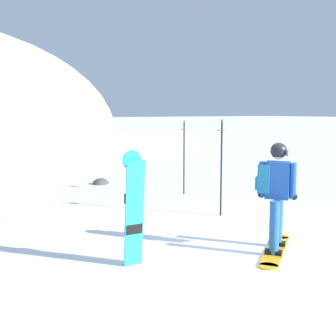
# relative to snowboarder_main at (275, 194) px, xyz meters

# --- Properties ---
(ground_plane) EXTENTS (300.00, 300.00, 0.00)m
(ground_plane) POSITION_rel_snowboarder_main_xyz_m (-0.12, -0.33, -0.92)
(ground_plane) COLOR white
(snowboarder_main) EXTENTS (1.53, 1.21, 1.71)m
(snowboarder_main) POSITION_rel_snowboarder_main_xyz_m (0.00, 0.00, 0.00)
(snowboarder_main) COLOR orange
(snowboarder_main) RESTS_ON ground
(spare_snowboard) EXTENTS (0.28, 0.16, 1.66)m
(spare_snowboard) POSITION_rel_snowboarder_main_xyz_m (-2.17, 0.60, -0.08)
(spare_snowboard) COLOR #23B7A3
(spare_snowboard) RESTS_ON ground
(piste_marker_near) EXTENTS (0.20, 0.20, 2.06)m
(piste_marker_near) POSITION_rel_snowboarder_main_xyz_m (0.81, 2.28, 0.25)
(piste_marker_near) COLOR black
(piste_marker_near) RESTS_ON ground
(piste_marker_far) EXTENTS (0.20, 0.20, 1.98)m
(piste_marker_far) POSITION_rel_snowboarder_main_xyz_m (1.56, 4.72, 0.21)
(piste_marker_far) COLOR black
(piste_marker_far) RESTS_ON ground
(rock_dark) EXTENTS (0.52, 0.44, 0.36)m
(rock_dark) POSITION_rel_snowboarder_main_xyz_m (0.34, 7.36, -0.92)
(rock_dark) COLOR #4C4742
(rock_dark) RESTS_ON ground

